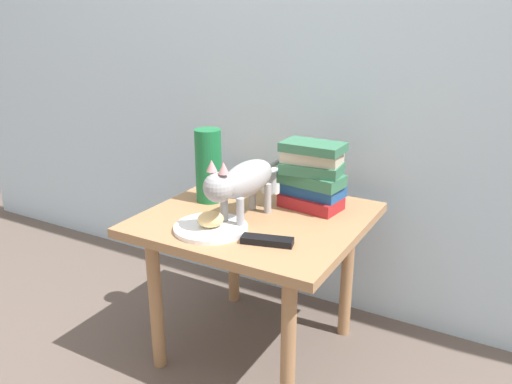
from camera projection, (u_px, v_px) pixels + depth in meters
ground_plane at (256, 347)px, 1.86m from camera, size 6.00×6.00×0.00m
back_panel at (316, 24)px, 1.85m from camera, size 4.00×0.04×2.20m
side_table at (256, 235)px, 1.71m from camera, size 0.69×0.64×0.51m
plate at (211, 228)px, 1.57m from camera, size 0.23×0.23×0.01m
bread_roll at (211, 219)px, 1.55m from camera, size 0.10×0.10×0.05m
cat at (242, 181)px, 1.59m from camera, size 0.11×0.48×0.23m
book_stack at (312, 176)px, 1.71m from camera, size 0.22×0.15×0.23m
green_vase at (209, 166)px, 1.77m from camera, size 0.09×0.09×0.25m
candle_jar at (270, 182)px, 1.89m from camera, size 0.07×0.07×0.08m
tv_remote at (267, 241)px, 1.47m from camera, size 0.16×0.08×0.02m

